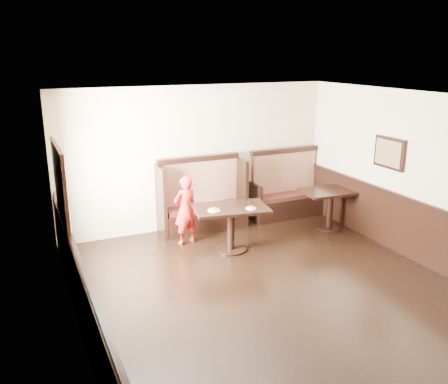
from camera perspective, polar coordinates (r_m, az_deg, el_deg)
ground at (r=6.87m, az=7.79°, el=-13.24°), size 7.00×7.00×0.00m
room_shell at (r=6.64m, az=4.51°, el=-7.73°), size 7.00×7.00×7.00m
booth_main at (r=9.37m, az=-2.73°, el=-1.33°), size 1.75×0.72×1.45m
booth_neighbor at (r=10.22m, az=7.50°, el=-0.20°), size 1.65×0.72×1.45m
table_main at (r=8.28m, az=0.85°, el=-3.05°), size 1.40×1.02×0.81m
table_neighbor at (r=9.60m, az=12.68°, el=-0.90°), size 1.20×0.85×0.79m
child at (r=8.62m, az=-4.66°, el=-2.19°), size 0.52×0.40×1.28m
pizza_plate_left at (r=8.02m, az=-1.21°, el=-2.16°), size 0.22×0.22×0.04m
pizza_plate_right at (r=8.14m, az=3.26°, el=-1.91°), size 0.18×0.18×0.03m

